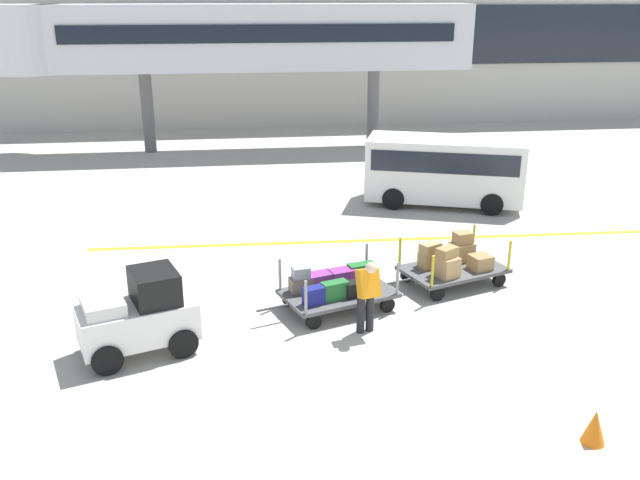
{
  "coord_description": "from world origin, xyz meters",
  "views": [
    {
      "loc": [
        -2.66,
        -9.18,
        6.37
      ],
      "look_at": [
        -0.9,
        4.86,
        1.22
      ],
      "focal_mm": 38.35,
      "sensor_mm": 36.0,
      "label": 1
    }
  ],
  "objects_px": {
    "safety_cone_near": "(595,427)",
    "baggage_handler": "(367,293)",
    "baggage_cart_lead": "(335,287)",
    "baggage_cart_middle": "(453,262)",
    "shuttle_van": "(445,166)",
    "baggage_tug": "(139,315)"
  },
  "relations": [
    {
      "from": "baggage_cart_lead",
      "to": "baggage_handler",
      "type": "bearing_deg",
      "value": -68.8
    },
    {
      "from": "baggage_handler",
      "to": "safety_cone_near",
      "type": "height_order",
      "value": "baggage_handler"
    },
    {
      "from": "baggage_cart_lead",
      "to": "safety_cone_near",
      "type": "distance_m",
      "value": 5.98
    },
    {
      "from": "safety_cone_near",
      "to": "baggage_tug",
      "type": "bearing_deg",
      "value": 152.55
    },
    {
      "from": "baggage_cart_lead",
      "to": "baggage_tug",
      "type": "bearing_deg",
      "value": -159.97
    },
    {
      "from": "baggage_tug",
      "to": "baggage_cart_middle",
      "type": "distance_m",
      "value": 7.15
    },
    {
      "from": "baggage_cart_middle",
      "to": "safety_cone_near",
      "type": "xyz_separation_m",
      "value": [
        0.3,
        -6.02,
        -0.26
      ]
    },
    {
      "from": "baggage_handler",
      "to": "baggage_tug",
      "type": "bearing_deg",
      "value": -177.11
    },
    {
      "from": "baggage_cart_middle",
      "to": "shuttle_van",
      "type": "xyz_separation_m",
      "value": [
        1.64,
        6.21,
        0.7
      ]
    },
    {
      "from": "safety_cone_near",
      "to": "baggage_handler",
      "type": "bearing_deg",
      "value": 124.99
    },
    {
      "from": "baggage_cart_lead",
      "to": "baggage_cart_middle",
      "type": "xyz_separation_m",
      "value": [
        2.88,
        0.95,
        0.05
      ]
    },
    {
      "from": "baggage_cart_lead",
      "to": "baggage_handler",
      "type": "relative_size",
      "value": 1.97
    },
    {
      "from": "baggage_cart_middle",
      "to": "baggage_handler",
      "type": "height_order",
      "value": "baggage_handler"
    },
    {
      "from": "baggage_handler",
      "to": "shuttle_van",
      "type": "height_order",
      "value": "shuttle_van"
    },
    {
      "from": "baggage_cart_middle",
      "to": "shuttle_van",
      "type": "relative_size",
      "value": 0.6
    },
    {
      "from": "baggage_tug",
      "to": "baggage_cart_lead",
      "type": "xyz_separation_m",
      "value": [
        3.87,
        1.41,
        -0.26
      ]
    },
    {
      "from": "baggage_tug",
      "to": "safety_cone_near",
      "type": "relative_size",
      "value": 4.26
    },
    {
      "from": "baggage_cart_lead",
      "to": "safety_cone_near",
      "type": "bearing_deg",
      "value": -57.93
    },
    {
      "from": "baggage_cart_lead",
      "to": "shuttle_van",
      "type": "xyz_separation_m",
      "value": [
        4.52,
        7.16,
        0.75
      ]
    },
    {
      "from": "baggage_tug",
      "to": "shuttle_van",
      "type": "distance_m",
      "value": 12.0
    },
    {
      "from": "baggage_cart_lead",
      "to": "safety_cone_near",
      "type": "xyz_separation_m",
      "value": [
        3.18,
        -5.07,
        -0.21
      ]
    },
    {
      "from": "shuttle_van",
      "to": "baggage_cart_middle",
      "type": "bearing_deg",
      "value": -104.79
    }
  ]
}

